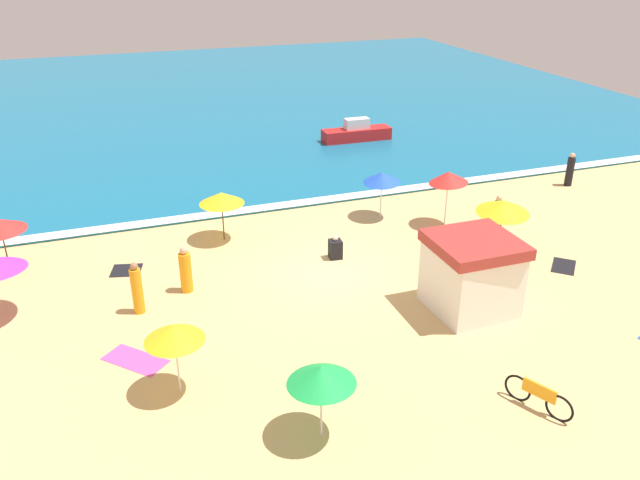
{
  "coord_description": "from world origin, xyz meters",
  "views": [
    {
      "loc": [
        -7.04,
        -18.43,
        10.55
      ],
      "look_at": [
        -0.07,
        1.03,
        0.8
      ],
      "focal_mm": 36.11,
      "sensor_mm": 36.0,
      "label": 1
    }
  ],
  "objects_px": {
    "small_boat_0": "(357,133)",
    "lifeguard_cabana": "(472,274)",
    "beachgoer_6": "(335,248)",
    "beach_umbrella_2": "(503,207)",
    "beachgoer_2": "(570,170)",
    "beach_umbrella_8": "(448,177)",
    "beachgoer_8": "(137,289)",
    "beachgoer_3": "(497,218)",
    "beachgoer_7": "(186,271)",
    "beach_umbrella_3": "(382,177)",
    "beach_umbrella_9": "(221,198)",
    "parked_bicycle": "(538,396)",
    "beach_umbrella_7": "(0,225)",
    "beach_umbrella_5": "(174,333)",
    "beach_umbrella_4": "(321,375)"
  },
  "relations": [
    {
      "from": "beach_umbrella_8",
      "to": "beachgoer_3",
      "type": "bearing_deg",
      "value": -54.46
    },
    {
      "from": "beach_umbrella_9",
      "to": "beachgoer_2",
      "type": "relative_size",
      "value": 1.23
    },
    {
      "from": "beachgoer_2",
      "to": "beachgoer_7",
      "type": "bearing_deg",
      "value": -167.81
    },
    {
      "from": "beach_umbrella_9",
      "to": "parked_bicycle",
      "type": "bearing_deg",
      "value": -67.16
    },
    {
      "from": "beach_umbrella_5",
      "to": "beach_umbrella_9",
      "type": "height_order",
      "value": "beach_umbrella_5"
    },
    {
      "from": "beachgoer_6",
      "to": "small_boat_0",
      "type": "relative_size",
      "value": 0.23
    },
    {
      "from": "beach_umbrella_7",
      "to": "small_boat_0",
      "type": "distance_m",
      "value": 20.26
    },
    {
      "from": "lifeguard_cabana",
      "to": "beach_umbrella_5",
      "type": "xyz_separation_m",
      "value": [
        -9.13,
        -1.09,
        0.56
      ]
    },
    {
      "from": "beach_umbrella_3",
      "to": "parked_bicycle",
      "type": "bearing_deg",
      "value": -96.42
    },
    {
      "from": "beach_umbrella_2",
      "to": "beachgoer_6",
      "type": "xyz_separation_m",
      "value": [
        -5.44,
        2.1,
        -1.69
      ]
    },
    {
      "from": "beachgoer_8",
      "to": "small_boat_0",
      "type": "distance_m",
      "value": 19.9
    },
    {
      "from": "beach_umbrella_3",
      "to": "beachgoer_2",
      "type": "height_order",
      "value": "beach_umbrella_3"
    },
    {
      "from": "beach_umbrella_2",
      "to": "beachgoer_8",
      "type": "bearing_deg",
      "value": 176.94
    },
    {
      "from": "lifeguard_cabana",
      "to": "beach_umbrella_2",
      "type": "xyz_separation_m",
      "value": [
        2.76,
        2.57,
        0.84
      ]
    },
    {
      "from": "lifeguard_cabana",
      "to": "beach_umbrella_3",
      "type": "distance_m",
      "value": 7.58
    },
    {
      "from": "lifeguard_cabana",
      "to": "beachgoer_2",
      "type": "xyz_separation_m",
      "value": [
        10.3,
        8.04,
        -0.49
      ]
    },
    {
      "from": "beach_umbrella_4",
      "to": "beachgoer_7",
      "type": "bearing_deg",
      "value": 103.24
    },
    {
      "from": "beachgoer_2",
      "to": "small_boat_0",
      "type": "height_order",
      "value": "beachgoer_2"
    },
    {
      "from": "lifeguard_cabana",
      "to": "beach_umbrella_7",
      "type": "xyz_separation_m",
      "value": [
        -13.74,
        7.66,
        0.48
      ]
    },
    {
      "from": "beach_umbrella_4",
      "to": "beach_umbrella_7",
      "type": "xyz_separation_m",
      "value": [
        -7.47,
        11.47,
        -0.02
      ]
    },
    {
      "from": "beachgoer_3",
      "to": "beachgoer_7",
      "type": "distance_m",
      "value": 11.89
    },
    {
      "from": "beachgoer_3",
      "to": "beachgoer_6",
      "type": "relative_size",
      "value": 1.96
    },
    {
      "from": "beach_umbrella_3",
      "to": "beach_umbrella_9",
      "type": "xyz_separation_m",
      "value": [
        -6.57,
        0.03,
        -0.04
      ]
    },
    {
      "from": "beach_umbrella_8",
      "to": "small_boat_0",
      "type": "distance_m",
      "value": 12.15
    },
    {
      "from": "beachgoer_8",
      "to": "small_boat_0",
      "type": "bearing_deg",
      "value": 47.63
    },
    {
      "from": "lifeguard_cabana",
      "to": "beachgoer_6",
      "type": "relative_size",
      "value": 2.84
    },
    {
      "from": "beach_umbrella_8",
      "to": "small_boat_0",
      "type": "bearing_deg",
      "value": 84.53
    },
    {
      "from": "beach_umbrella_9",
      "to": "beach_umbrella_4",
      "type": "bearing_deg",
      "value": -90.64
    },
    {
      "from": "beach_umbrella_8",
      "to": "beachgoer_7",
      "type": "bearing_deg",
      "value": -170.04
    },
    {
      "from": "beachgoer_8",
      "to": "beachgoer_6",
      "type": "bearing_deg",
      "value": 11.46
    },
    {
      "from": "beach_umbrella_5",
      "to": "beachgoer_7",
      "type": "xyz_separation_m",
      "value": [
        1.01,
        5.15,
        -1.04
      ]
    },
    {
      "from": "beach_umbrella_7",
      "to": "parked_bicycle",
      "type": "xyz_separation_m",
      "value": [
        12.79,
        -12.39,
        -1.32
      ]
    },
    {
      "from": "beach_umbrella_5",
      "to": "parked_bicycle",
      "type": "relative_size",
      "value": 1.21
    },
    {
      "from": "beach_umbrella_4",
      "to": "beach_umbrella_5",
      "type": "height_order",
      "value": "beach_umbrella_5"
    },
    {
      "from": "small_boat_0",
      "to": "lifeguard_cabana",
      "type": "bearing_deg",
      "value": -101.61
    },
    {
      "from": "parked_bicycle",
      "to": "small_boat_0",
      "type": "xyz_separation_m",
      "value": [
        4.64,
        22.66,
        0.15
      ]
    },
    {
      "from": "lifeguard_cabana",
      "to": "beachgoer_3",
      "type": "height_order",
      "value": "lifeguard_cabana"
    },
    {
      "from": "lifeguard_cabana",
      "to": "beachgoer_2",
      "type": "distance_m",
      "value": 13.08
    },
    {
      "from": "small_boat_0",
      "to": "beachgoer_2",
      "type": "bearing_deg",
      "value": -56.22
    },
    {
      "from": "beachgoer_6",
      "to": "beachgoer_8",
      "type": "distance_m",
      "value": 7.21
    },
    {
      "from": "lifeguard_cabana",
      "to": "beachgoer_8",
      "type": "xyz_separation_m",
      "value": [
        -9.73,
        3.24,
        -0.42
      ]
    },
    {
      "from": "beachgoer_3",
      "to": "small_boat_0",
      "type": "bearing_deg",
      "value": 90.35
    },
    {
      "from": "beachgoer_7",
      "to": "beachgoer_3",
      "type": "bearing_deg",
      "value": 0.71
    },
    {
      "from": "beach_umbrella_4",
      "to": "parked_bicycle",
      "type": "height_order",
      "value": "beach_umbrella_4"
    },
    {
      "from": "parked_bicycle",
      "to": "beach_umbrella_4",
      "type": "bearing_deg",
      "value": 170.13
    },
    {
      "from": "beach_umbrella_4",
      "to": "beachgoer_6",
      "type": "xyz_separation_m",
      "value": [
        3.59,
        8.47,
        -1.34
      ]
    },
    {
      "from": "beach_umbrella_2",
      "to": "beachgoer_3",
      "type": "relative_size",
      "value": 1.4
    },
    {
      "from": "beach_umbrella_2",
      "to": "lifeguard_cabana",
      "type": "bearing_deg",
      "value": -137.05
    },
    {
      "from": "beach_umbrella_9",
      "to": "beachgoer_2",
      "type": "distance_m",
      "value": 16.48
    },
    {
      "from": "lifeguard_cabana",
      "to": "beach_umbrella_5",
      "type": "bearing_deg",
      "value": -173.21
    }
  ]
}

